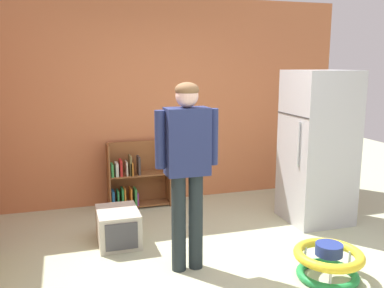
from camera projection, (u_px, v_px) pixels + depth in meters
name	position (u px, v px, depth m)	size (l,w,h in m)	color
ground_plane	(217.00, 280.00, 3.67)	(12.00, 12.00, 0.00)	#BAC09B
back_wall	(157.00, 102.00, 5.59)	(5.20, 0.06, 2.70)	#C57044
refrigerator	(318.00, 147.00, 4.92)	(0.73, 0.68, 1.78)	#B7BABF
bookshelf	(135.00, 179.00, 5.50)	(0.80, 0.28, 0.85)	brown
standing_person	(187.00, 160.00, 3.68)	(0.57, 0.22, 1.70)	#212A2D
baby_walker	(328.00, 261.00, 3.67)	(0.60, 0.60, 0.32)	green
pet_carrier	(118.00, 227.00, 4.39)	(0.42, 0.55, 0.36)	beige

